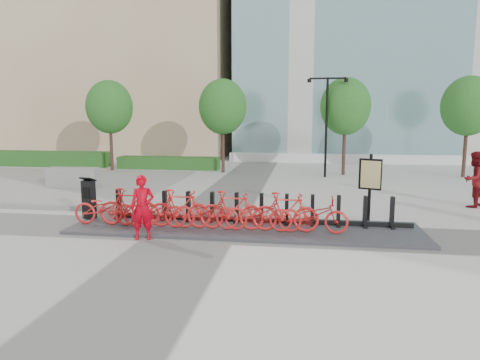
# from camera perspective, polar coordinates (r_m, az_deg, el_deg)

# --- Properties ---
(ground) EXTENTS (120.00, 120.00, 0.00)m
(ground) POSITION_cam_1_polar(r_m,az_deg,el_deg) (11.88, -5.88, -6.70)
(ground) COLOR silver
(glass_building) EXTENTS (32.00, 16.00, 24.00)m
(glass_building) POSITION_cam_1_polar(r_m,az_deg,el_deg) (39.74, 26.24, 20.66)
(glass_building) COLOR teal
(glass_building) RESTS_ON ground
(gravel_patch) EXTENTS (14.00, 14.00, 0.00)m
(gravel_patch) POSITION_cam_1_polar(r_m,az_deg,el_deg) (22.42, -26.71, -0.32)
(gravel_patch) COLOR gray
(gravel_patch) RESTS_ON ground
(hedge_a) EXTENTS (10.00, 1.40, 0.90)m
(hedge_a) POSITION_cam_1_polar(r_m,az_deg,el_deg) (29.95, -25.94, 2.61)
(hedge_a) COLOR #254A1F
(hedge_a) RESTS_ON ground
(hedge_b) EXTENTS (6.00, 1.20, 0.70)m
(hedge_b) POSITION_cam_1_polar(r_m,az_deg,el_deg) (25.69, -9.47, 2.28)
(hedge_b) COLOR #254A1F
(hedge_b) RESTS_ON ground
(tree_0) EXTENTS (2.60, 2.60, 5.10)m
(tree_0) POSITION_cam_1_polar(r_m,az_deg,el_deg) (25.53, -17.00, 9.27)
(tree_0) COLOR brown
(tree_0) RESTS_ON ground
(tree_1) EXTENTS (2.60, 2.60, 5.10)m
(tree_1) POSITION_cam_1_polar(r_m,az_deg,el_deg) (23.51, -2.32, 9.72)
(tree_1) COLOR brown
(tree_1) RESTS_ON ground
(tree_2) EXTENTS (2.60, 2.60, 5.10)m
(tree_2) POSITION_cam_1_polar(r_m,az_deg,el_deg) (23.20, 13.89, 9.50)
(tree_2) COLOR brown
(tree_2) RESTS_ON ground
(tree_3) EXTENTS (2.60, 2.60, 5.10)m
(tree_3) POSITION_cam_1_polar(r_m,az_deg,el_deg) (24.50, 28.16, 8.68)
(tree_3) COLOR brown
(tree_3) RESTS_ON ground
(streetlamp) EXTENTS (2.00, 0.20, 5.00)m
(streetlamp) POSITION_cam_1_polar(r_m,az_deg,el_deg) (22.13, 11.48, 8.45)
(streetlamp) COLOR black
(streetlamp) RESTS_ON ground
(dock_pad) EXTENTS (9.60, 2.40, 0.08)m
(dock_pad) POSITION_cam_1_polar(r_m,az_deg,el_deg) (11.91, 0.59, -6.41)
(dock_pad) COLOR #3A3A40
(dock_pad) RESTS_ON ground
(dock_rail_posts) EXTENTS (8.02, 0.50, 0.85)m
(dock_rail_posts) POSITION_cam_1_polar(r_m,az_deg,el_deg) (12.25, 1.17, -3.75)
(dock_rail_posts) COLOR black
(dock_rail_posts) RESTS_ON dock_pad
(bike_0) EXTENTS (1.82, 0.63, 0.96)m
(bike_0) POSITION_cam_1_polar(r_m,az_deg,el_deg) (12.59, -17.54, -3.58)
(bike_0) COLOR red
(bike_0) RESTS_ON dock_pad
(bike_1) EXTENTS (1.77, 0.50, 1.06)m
(bike_1) POSITION_cam_1_polar(r_m,az_deg,el_deg) (12.29, -14.52, -3.50)
(bike_1) COLOR red
(bike_1) RESTS_ON dock_pad
(bike_2) EXTENTS (1.82, 0.63, 0.96)m
(bike_2) POSITION_cam_1_polar(r_m,az_deg,el_deg) (12.04, -11.35, -3.89)
(bike_2) COLOR red
(bike_2) RESTS_ON dock_pad
(bike_3) EXTENTS (1.77, 0.50, 1.06)m
(bike_3) POSITION_cam_1_polar(r_m,az_deg,el_deg) (11.81, -8.06, -3.79)
(bike_3) COLOR red
(bike_3) RESTS_ON dock_pad
(bike_4) EXTENTS (1.82, 0.63, 0.96)m
(bike_4) POSITION_cam_1_polar(r_m,az_deg,el_deg) (11.64, -4.64, -4.18)
(bike_4) COLOR red
(bike_4) RESTS_ON dock_pad
(bike_5) EXTENTS (1.77, 0.50, 1.06)m
(bike_5) POSITION_cam_1_polar(r_m,az_deg,el_deg) (11.49, -1.13, -4.05)
(bike_5) COLOR red
(bike_5) RESTS_ON dock_pad
(bike_6) EXTENTS (1.82, 0.63, 0.96)m
(bike_6) POSITION_cam_1_polar(r_m,az_deg,el_deg) (11.40, 2.45, -4.43)
(bike_6) COLOR red
(bike_6) RESTS_ON dock_pad
(bike_7) EXTENTS (1.77, 0.50, 1.06)m
(bike_7) POSITION_cam_1_polar(r_m,az_deg,el_deg) (11.34, 6.08, -4.27)
(bike_7) COLOR red
(bike_7) RESTS_ON dock_pad
(bike_8) EXTENTS (1.82, 0.63, 0.96)m
(bike_8) POSITION_cam_1_polar(r_m,az_deg,el_deg) (11.35, 9.72, -4.61)
(bike_8) COLOR red
(bike_8) RESTS_ON dock_pad
(kiosk) EXTENTS (0.43, 0.38, 1.26)m
(kiosk) POSITION_cam_1_polar(r_m,az_deg,el_deg) (13.51, -19.51, -2.32)
(kiosk) COLOR black
(kiosk) RESTS_ON dock_pad
(worker_red) EXTENTS (0.67, 0.52, 1.65)m
(worker_red) POSITION_cam_1_polar(r_m,az_deg,el_deg) (11.10, -12.88, -3.58)
(worker_red) COLOR #BC0011
(worker_red) RESTS_ON ground
(pedestrian) EXTENTS (1.19, 1.15, 1.92)m
(pedestrian) POSITION_cam_1_polar(r_m,az_deg,el_deg) (16.67, 28.74, 0.07)
(pedestrian) COLOR maroon
(pedestrian) RESTS_ON ground
(jersey_barrier) EXTENTS (2.25, 0.71, 0.86)m
(jersey_barrier) POSITION_cam_1_polar(r_m,az_deg,el_deg) (20.22, -21.38, 0.34)
(jersey_barrier) COLOR gray
(jersey_barrier) RESTS_ON ground
(map_sign) EXTENTS (0.65, 0.33, 2.01)m
(map_sign) POSITION_cam_1_polar(r_m,az_deg,el_deg) (13.15, 16.98, 0.37)
(map_sign) COLOR black
(map_sign) RESTS_ON ground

